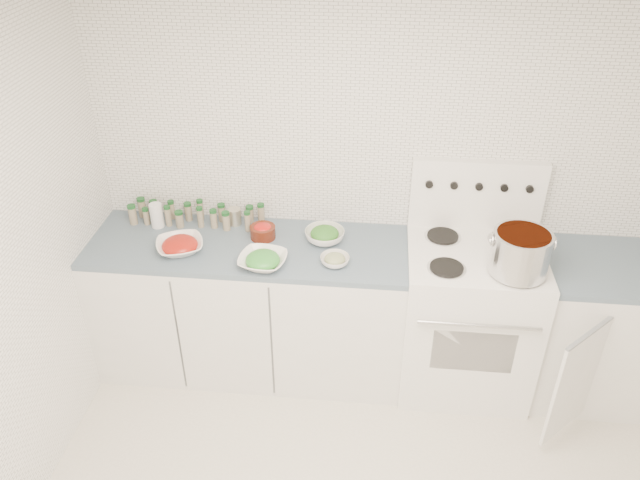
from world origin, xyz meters
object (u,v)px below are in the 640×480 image
(stove, at_px, (467,314))
(stock_pot, at_px, (521,251))
(bowl_tomato, at_px, (180,245))
(bowl_snowpea, at_px, (263,260))

(stove, relative_size, stock_pot, 4.18)
(stock_pot, bearing_deg, stove, 136.80)
(bowl_tomato, relative_size, bowl_snowpea, 1.16)
(stock_pot, relative_size, bowl_tomato, 0.96)
(stock_pot, xyz_separation_m, bowl_snowpea, (-1.36, -0.02, -0.14))
(stock_pot, xyz_separation_m, bowl_tomato, (-1.86, 0.07, -0.14))
(stove, xyz_separation_m, stock_pot, (0.19, -0.17, 0.58))
(bowl_snowpea, bearing_deg, stove, 9.56)
(bowl_tomato, height_order, bowl_snowpea, same)
(stove, distance_m, bowl_snowpea, 1.27)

